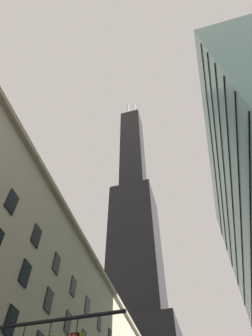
{
  "coord_description": "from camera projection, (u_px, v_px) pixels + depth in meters",
  "views": [
    {
      "loc": [
        4.06,
        -7.45,
        1.86
      ],
      "look_at": [
        -2.67,
        17.11,
        34.1
      ],
      "focal_mm": 31.29,
      "sensor_mm": 36.0,
      "label": 1
    }
  ],
  "objects": [
    {
      "name": "dark_skyscraper",
      "position": [
        136.0,
        280.0,
        88.51
      ],
      "size": [
        22.15,
        22.15,
        169.16
      ],
      "color": "black",
      "rests_on": "ground"
    }
  ]
}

